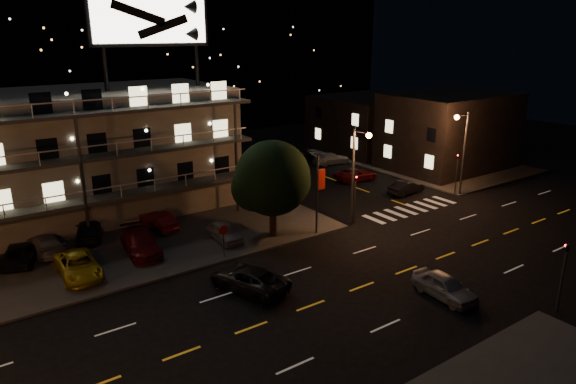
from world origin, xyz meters
TOP-DOWN VIEW (x-y plane):
  - ground at (0.00, 0.00)m, footprint 140.00×140.00m
  - curb_nw at (-14.00, 20.00)m, footprint 44.00×24.00m
  - curb_ne at (30.00, 20.00)m, footprint 16.00×24.00m
  - motel at (-9.94, 23.88)m, footprint 28.00×13.80m
  - side_bldg_front at (29.99, 16.00)m, footprint 14.06×10.00m
  - side_bldg_back at (29.99, 28.00)m, footprint 14.06×12.00m
  - hill_backdrop at (-5.94, 68.78)m, footprint 120.00×25.00m
  - streetlight_nc at (8.50, 7.94)m, footprint 0.44×1.92m
  - streetlight_ne at (22.14, 8.30)m, footprint 1.92×0.44m
  - signal_nw at (9.00, 8.50)m, footprint 0.20×0.27m
  - signal_sw at (9.00, -8.50)m, footprint 0.20×0.27m
  - signal_ne at (22.00, 8.50)m, footprint 0.27×0.20m
  - banner_north at (5.09, 8.40)m, footprint 0.83×0.16m
  - stop_sign at (-3.00, 8.57)m, footprint 0.91×0.11m
  - tree at (1.86, 9.87)m, footprint 5.89×5.67m
  - lot_car_2 at (-12.00, 11.37)m, footprint 2.40×5.03m
  - lot_car_3 at (-7.49, 12.53)m, footprint 2.67×5.38m
  - lot_car_4 at (-1.58, 11.20)m, footprint 1.64×3.97m
  - lot_car_6 at (-14.71, 15.73)m, footprint 3.52×4.90m
  - lot_car_7 at (-12.98, 16.38)m, footprint 2.15×4.64m
  - lot_car_8 at (-9.84, 17.22)m, footprint 2.98×4.78m
  - lot_car_9 at (-4.74, 16.26)m, footprint 1.95×4.34m
  - side_car_0 at (18.53, 11.58)m, footprint 4.08×1.68m
  - side_car_1 at (17.79, 17.93)m, footprint 4.94×2.74m
  - side_car_2 at (20.12, 24.78)m, footprint 4.82×2.43m
  - side_car_3 at (18.43, 28.22)m, footprint 4.60×2.83m
  - road_car_east at (5.11, -3.75)m, footprint 1.93×4.29m
  - road_car_west at (-3.91, 3.73)m, footprint 3.94×5.76m

SIDE VIEW (x-z plane):
  - ground at x=0.00m, z-range 0.00..0.00m
  - curb_nw at x=-14.00m, z-range 0.00..0.15m
  - curb_ne at x=30.00m, z-range 0.00..0.15m
  - side_car_1 at x=17.79m, z-range 0.00..1.31m
  - side_car_0 at x=18.53m, z-range 0.00..1.31m
  - side_car_2 at x=20.12m, z-range 0.00..1.34m
  - road_car_east at x=5.11m, z-range 0.00..1.43m
  - side_car_3 at x=18.43m, z-range 0.00..1.46m
  - road_car_west at x=-3.91m, z-range 0.00..1.46m
  - lot_car_6 at x=-14.71m, z-range 0.15..1.39m
  - lot_car_7 at x=-12.98m, z-range 0.15..1.46m
  - lot_car_4 at x=-1.58m, z-range 0.15..1.50m
  - lot_car_9 at x=-4.74m, z-range 0.15..1.53m
  - lot_car_2 at x=-12.00m, z-range 0.15..1.54m
  - lot_car_3 at x=-7.49m, z-range 0.15..1.65m
  - lot_car_8 at x=-9.84m, z-range 0.15..1.67m
  - stop_sign at x=-3.00m, z-range 0.41..3.01m
  - signal_nw at x=9.00m, z-range 0.27..4.87m
  - signal_sw at x=9.00m, z-range 0.27..4.87m
  - signal_ne at x=22.00m, z-range 0.27..4.87m
  - banner_north at x=5.09m, z-range 0.23..6.63m
  - side_bldg_back at x=29.99m, z-range 0.00..7.00m
  - side_bldg_front at x=29.99m, z-range 0.00..8.50m
  - tree at x=1.86m, z-range 0.85..8.27m
  - streetlight_nc at x=8.50m, z-range 0.96..8.96m
  - streetlight_ne at x=22.14m, z-range 0.96..8.96m
  - motel at x=-9.94m, z-range -3.71..14.39m
  - hill_backdrop at x=-5.94m, z-range -0.45..23.55m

